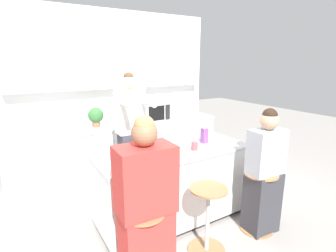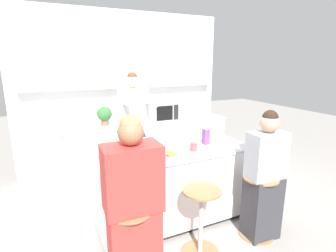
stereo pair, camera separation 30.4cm
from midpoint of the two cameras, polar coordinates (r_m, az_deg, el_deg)
ground_plane at (r=3.44m, az=3.30°, el=-19.31°), size 16.00×16.00×0.00m
wall_back at (r=4.58m, az=-7.51°, el=9.55°), size 3.59×0.22×2.70m
back_counter at (r=4.49m, az=-5.80°, el=-4.78°), size 3.33×0.68×0.89m
kitchen_island at (r=3.21m, az=3.42°, el=-12.49°), size 1.80×0.83×0.90m
bar_stool_leftmost at (r=2.44m, az=-4.13°, el=-24.16°), size 0.38×0.38×0.70m
bar_stool_center at (r=2.75m, az=10.56°, el=-19.47°), size 0.38×0.38×0.70m
bar_stool_rightmost at (r=3.16m, az=21.88°, el=-15.54°), size 0.38×0.38×0.70m
person_cooking at (r=3.53m, az=-4.88°, el=-2.73°), size 0.36×0.54×1.75m
person_wrapped_blanket at (r=2.26m, az=-3.57°, el=-17.44°), size 0.47×0.30×1.49m
person_seated_near at (r=3.05m, az=22.97°, el=-11.09°), size 0.40×0.29×1.41m
cooking_pot at (r=3.06m, az=-0.16°, el=-3.18°), size 0.30×0.22×0.16m
fruit_bowl at (r=2.81m, az=-7.87°, el=-5.79°), size 0.23×0.23×0.08m
coffee_cup_near at (r=2.98m, az=8.52°, el=-4.51°), size 0.11×0.08×0.10m
coffee_cup_far at (r=2.54m, az=-4.21°, el=-7.76°), size 0.11×0.07×0.09m
banana_bunch at (r=2.81m, az=3.68°, el=-6.05°), size 0.17×0.12×0.05m
juice_carton at (r=3.23m, az=10.93°, el=-2.30°), size 0.07×0.07×0.20m
microwave at (r=4.50m, az=0.68°, el=3.28°), size 0.47×0.39×0.32m
potted_plant at (r=4.22m, az=-11.68°, el=2.43°), size 0.24×0.24×0.30m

